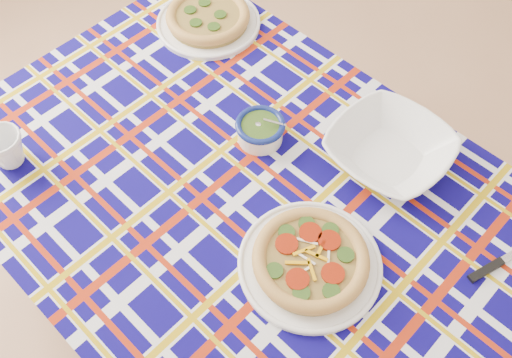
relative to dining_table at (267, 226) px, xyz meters
The scene contains 8 objects.
floor 0.63m from the dining_table, 101.34° to the left, with size 4.00×4.00×0.00m, color #A97857.
dining_table is the anchor object (origin of this frame).
tablecloth 0.02m from the dining_table, behind, with size 1.49×0.95×0.10m, color #0B055A, non-canonical shape.
main_focaccia_plate 0.18m from the dining_table, 28.27° to the right, with size 0.30×0.30×0.06m, color olive, non-canonical shape.
pesto_bowl 0.22m from the dining_table, 123.95° to the left, with size 0.11×0.11×0.07m, color #233D10, non-canonical shape.
serving_bowl 0.32m from the dining_table, 56.21° to the left, with size 0.26×0.26×0.07m, color white.
second_focaccia_plate 0.62m from the dining_table, 134.12° to the left, with size 0.29×0.29×0.05m, color olive, non-canonical shape.
mug 0.60m from the dining_table, 163.32° to the right, with size 0.09×0.09×0.09m, color white.
Camera 1 is at (0.30, -0.63, 1.74)m, focal length 40.00 mm.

